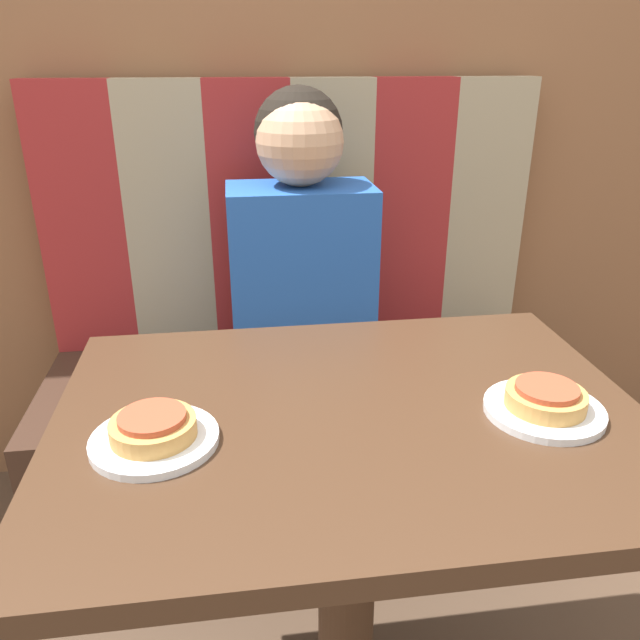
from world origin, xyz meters
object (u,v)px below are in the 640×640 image
pizza_left (153,426)px  plate_left (155,440)px  person (301,239)px  plate_right (544,410)px  pizza_right (546,397)px

pizza_left → plate_left: bearing=0.0°
plate_left → pizza_left: pizza_left is taller
plate_left → pizza_left: size_ratio=1.50×
person → plate_right: 0.79m
plate_right → pizza_right: pizza_right is taller
plate_right → pizza_left: 0.58m
plate_right → pizza_right: size_ratio=1.50×
pizza_left → person: bearing=68.6°
pizza_right → person: bearing=111.4°
plate_right → pizza_left: bearing=180.0°
plate_left → pizza_left: bearing=0.0°
person → pizza_right: (0.29, -0.73, -0.05)m
person → plate_right: bearing=-68.6°
plate_left → person: bearing=68.6°
plate_right → pizza_right: (0.00, 0.00, 0.02)m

